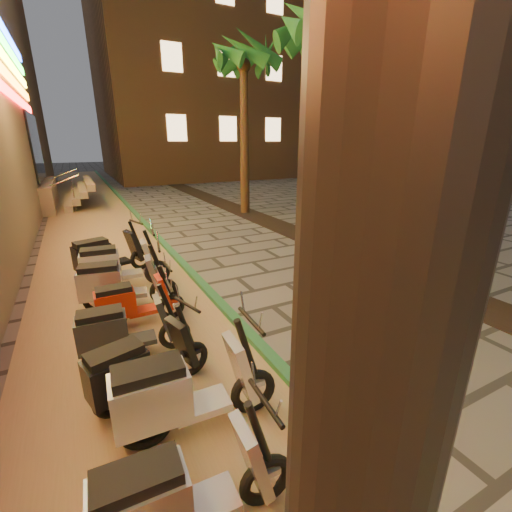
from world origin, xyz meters
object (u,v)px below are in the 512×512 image
scooter_9 (117,284)px  scooter_11 (105,256)px  pedestrian_sign (349,222)px  scooter_8 (130,303)px  scooter_5 (179,394)px  scooter_7 (121,331)px  scooter_10 (115,266)px  scooter_4 (176,497)px  scooter_6 (138,368)px

scooter_9 → scooter_11: scooter_11 is taller
pedestrian_sign → scooter_8: 4.10m
scooter_5 → scooter_7: 1.78m
scooter_10 → pedestrian_sign: bearing=-31.8°
scooter_7 → scooter_10: scooter_10 is taller
scooter_11 → scooter_4: bearing=-107.5°
scooter_9 → scooter_10: (0.08, 1.03, 0.01)m
scooter_7 → scooter_8: bearing=78.6°
scooter_6 → scooter_8: bearing=68.1°
pedestrian_sign → scooter_10: 4.89m
scooter_4 → scooter_8: scooter_4 is taller
scooter_9 → scooter_11: (-0.04, 1.85, 0.01)m
scooter_5 → scooter_11: (-0.26, 5.29, -0.00)m
scooter_4 → scooter_10: size_ratio=0.90×
pedestrian_sign → scooter_6: pedestrian_sign is taller
pedestrian_sign → scooter_8: size_ratio=1.75×
scooter_5 → scooter_8: scooter_5 is taller
pedestrian_sign → scooter_4: bearing=-141.4°
scooter_8 → scooter_10: bearing=90.9°
pedestrian_sign → scooter_9: size_ratio=1.46×
scooter_11 → scooter_10: bearing=-98.7°
scooter_9 → scooter_5: bearing=-76.2°
scooter_6 → scooter_8: 1.95m
scooter_7 → scooter_11: 3.55m
scooter_9 → scooter_10: scooter_10 is taller
scooter_6 → scooter_9: scooter_9 is taller
scooter_5 → scooter_10: bearing=94.4°
scooter_7 → scooter_9: size_ratio=0.89×
scooter_8 → scooter_9: size_ratio=0.83×
scooter_4 → scooter_11: bearing=91.8°
scooter_6 → scooter_8: scooter_6 is taller
pedestrian_sign → scooter_6: (-3.95, -0.87, -1.19)m
scooter_8 → scooter_11: 2.62m
scooter_6 → scooter_11: scooter_11 is taller
scooter_9 → scooter_10: size_ratio=0.98×
pedestrian_sign → scooter_4: 4.90m
scooter_7 → scooter_9: scooter_9 is taller
scooter_8 → scooter_11: size_ratio=0.82×
scooter_8 → scooter_10: 1.80m
scooter_6 → scooter_11: 4.55m
scooter_10 → scooter_11: bearing=103.6°
scooter_9 → scooter_8: bearing=-71.3°
scooter_10 → scooter_11: (-0.12, 0.82, -0.00)m
scooter_6 → scooter_8: size_ratio=1.07×
scooter_8 → scooter_11: bearing=93.2°
scooter_7 → scooter_8: size_ratio=1.07×
scooter_11 → scooter_9: bearing=-105.9°
scooter_6 → pedestrian_sign: bearing=-4.0°
scooter_6 → scooter_7: scooter_6 is taller
scooter_4 → scooter_5: 1.08m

